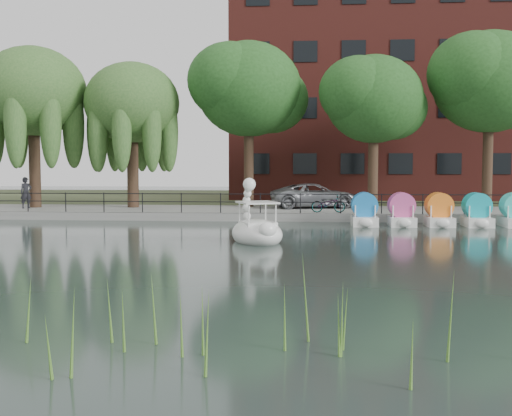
# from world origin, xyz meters

# --- Properties ---
(ground_plane) EXTENTS (120.00, 120.00, 0.00)m
(ground_plane) POSITION_xyz_m (0.00, 0.00, 0.00)
(ground_plane) COLOR #364542
(promenade) EXTENTS (40.00, 6.00, 0.40)m
(promenade) POSITION_xyz_m (0.00, 16.00, 0.20)
(promenade) COLOR gray
(promenade) RESTS_ON ground_plane
(kerb) EXTENTS (40.00, 0.25, 0.40)m
(kerb) POSITION_xyz_m (0.00, 13.05, 0.20)
(kerb) COLOR gray
(kerb) RESTS_ON ground_plane
(land_strip) EXTENTS (60.00, 22.00, 0.36)m
(land_strip) POSITION_xyz_m (0.00, 30.00, 0.18)
(land_strip) COLOR #47512D
(land_strip) RESTS_ON ground_plane
(railing) EXTENTS (32.00, 0.05, 1.00)m
(railing) POSITION_xyz_m (0.00, 13.25, 1.15)
(railing) COLOR black
(railing) RESTS_ON promenade
(apartment_building) EXTENTS (20.00, 10.07, 18.00)m
(apartment_building) POSITION_xyz_m (7.00, 29.97, 9.36)
(apartment_building) COLOR #4C1E16
(apartment_building) RESTS_ON land_strip
(willow_left) EXTENTS (5.88, 5.88, 9.01)m
(willow_left) POSITION_xyz_m (-13.00, 16.50, 6.87)
(willow_left) COLOR #473323
(willow_left) RESTS_ON promenade
(willow_mid) EXTENTS (5.32, 5.32, 8.15)m
(willow_mid) POSITION_xyz_m (-7.50, 17.00, 6.25)
(willow_mid) COLOR #473323
(willow_mid) RESTS_ON promenade
(broadleaf_center) EXTENTS (6.00, 6.00, 9.25)m
(broadleaf_center) POSITION_xyz_m (-1.00, 18.00, 7.06)
(broadleaf_center) COLOR #473323
(broadleaf_center) RESTS_ON promenade
(broadleaf_right) EXTENTS (5.40, 5.40, 8.32)m
(broadleaf_right) POSITION_xyz_m (6.00, 17.50, 6.39)
(broadleaf_right) COLOR #473323
(broadleaf_right) RESTS_ON promenade
(broadleaf_far) EXTENTS (6.30, 6.30, 9.71)m
(broadleaf_far) POSITION_xyz_m (12.50, 18.50, 7.40)
(broadleaf_far) COLOR #473323
(broadleaf_far) RESTS_ON promenade
(minivan) EXTENTS (3.75, 6.06, 1.57)m
(minivan) POSITION_xyz_m (2.79, 17.24, 1.18)
(minivan) COLOR gray
(minivan) RESTS_ON promenade
(bicycle) EXTENTS (0.64, 1.74, 1.00)m
(bicycle) POSITION_xyz_m (3.41, 13.87, 0.90)
(bicycle) COLOR gray
(bicycle) RESTS_ON promenade
(pedestrian) EXTENTS (0.85, 0.84, 1.98)m
(pedestrian) POSITION_xyz_m (-13.15, 15.62, 1.39)
(pedestrian) COLOR black
(pedestrian) RESTS_ON promenade
(swan_boat) EXTENTS (2.66, 3.21, 2.34)m
(swan_boat) POSITION_xyz_m (0.46, 4.69, 0.51)
(swan_boat) COLOR white
(swan_boat) RESTS_ON ground_plane
(pedal_boat_row) EXTENTS (11.35, 1.70, 1.40)m
(pedal_boat_row) POSITION_xyz_m (10.08, 11.24, 0.61)
(pedal_boat_row) COLOR white
(pedal_boat_row) RESTS_ON ground_plane
(reed_bank) EXTENTS (24.00, 2.40, 1.20)m
(reed_bank) POSITION_xyz_m (2.00, -9.50, 0.60)
(reed_bank) COLOR #669938
(reed_bank) RESTS_ON ground_plane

